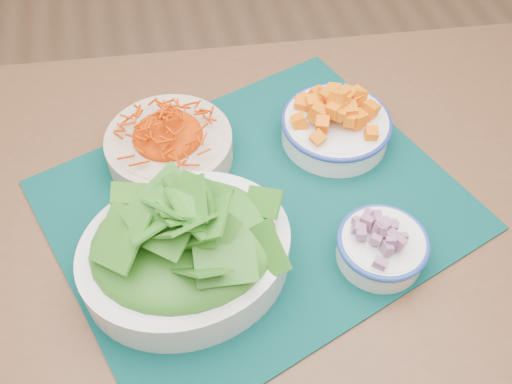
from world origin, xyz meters
TOP-DOWN VIEW (x-y plane):
  - ground at (0.00, 0.00)m, footprint 4.00×4.00m
  - table at (-0.31, -0.19)m, footprint 1.30×0.93m
  - placemat at (-0.30, -0.20)m, footprint 0.73×0.66m
  - carrot_bowl at (-0.42, -0.06)m, footprint 0.22×0.22m
  - squash_bowl at (-0.14, -0.09)m, footprint 0.20×0.20m
  - lettuce_bowl at (-0.42, -0.29)m, footprint 0.34×0.30m
  - onion_bowl at (-0.15, -0.33)m, footprint 0.14×0.14m

SIDE VIEW (x-z plane):
  - ground at x=0.00m, z-range 0.00..0.00m
  - table at x=-0.31m, z-range 0.28..1.03m
  - placemat at x=-0.30m, z-range 0.75..0.75m
  - onion_bowl at x=-0.15m, z-range 0.75..0.82m
  - carrot_bowl at x=-0.42m, z-range 0.75..0.83m
  - squash_bowl at x=-0.14m, z-range 0.75..0.84m
  - lettuce_bowl at x=-0.42m, z-range 0.75..0.89m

